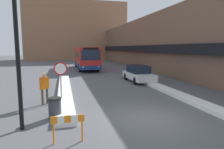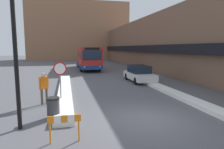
# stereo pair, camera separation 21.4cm
# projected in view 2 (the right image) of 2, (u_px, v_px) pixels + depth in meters

# --- Properties ---
(ground_plane) EXTENTS (160.00, 160.00, 0.00)m
(ground_plane) POSITION_uv_depth(u_px,v_px,m) (146.00, 119.00, 8.98)
(ground_plane) COLOR #515156
(building_row_right) EXTENTS (5.50, 60.00, 7.52)m
(building_row_right) POSITION_uv_depth(u_px,v_px,m) (147.00, 44.00, 33.86)
(building_row_right) COLOR brown
(building_row_right) RESTS_ON ground_plane
(building_backdrop_far) EXTENTS (26.00, 8.00, 15.01)m
(building_backdrop_far) POSITION_uv_depth(u_px,v_px,m) (79.00, 31.00, 53.75)
(building_backdrop_far) COLOR #996B4C
(building_backdrop_far) RESTS_ON ground_plane
(snow_bank_left) EXTENTS (0.90, 13.78, 0.21)m
(snow_bank_left) POSITION_uv_depth(u_px,v_px,m) (65.00, 90.00, 14.62)
(snow_bank_left) COLOR silver
(snow_bank_left) RESTS_ON ground_plane
(snow_bank_right) EXTENTS (0.90, 16.01, 0.23)m
(snow_bank_right) POSITION_uv_depth(u_px,v_px,m) (167.00, 90.00, 14.33)
(snow_bank_right) COLOR silver
(snow_bank_right) RESTS_ON ground_plane
(city_bus) EXTENTS (2.73, 10.73, 3.22)m
(city_bus) POSITION_uv_depth(u_px,v_px,m) (88.00, 57.00, 29.63)
(city_bus) COLOR red
(city_bus) RESTS_ON ground_plane
(parked_car_front) EXTENTS (1.84, 4.42, 1.52)m
(parked_car_front) POSITION_uv_depth(u_px,v_px,m) (139.00, 74.00, 18.73)
(parked_car_front) COLOR silver
(parked_car_front) RESTS_ON ground_plane
(stop_sign) EXTENTS (0.76, 0.08, 2.34)m
(stop_sign) POSITION_uv_depth(u_px,v_px,m) (60.00, 73.00, 11.63)
(stop_sign) COLOR gray
(stop_sign) RESTS_ON ground_plane
(street_lamp) EXTENTS (1.46, 0.36, 6.75)m
(street_lamp) POSITION_uv_depth(u_px,v_px,m) (21.00, 21.00, 7.35)
(street_lamp) COLOR black
(street_lamp) RESTS_ON ground_plane
(pedestrian) EXTENTS (0.51, 0.48, 1.79)m
(pedestrian) POSITION_uv_depth(u_px,v_px,m) (44.00, 85.00, 11.17)
(pedestrian) COLOR brown
(pedestrian) RESTS_ON ground_plane
(trash_bin) EXTENTS (0.59, 0.59, 0.95)m
(trash_bin) POSITION_uv_depth(u_px,v_px,m) (53.00, 108.00, 9.00)
(trash_bin) COLOR #38383D
(trash_bin) RESTS_ON ground_plane
(construction_barricade) EXTENTS (1.10, 0.06, 0.94)m
(construction_barricade) POSITION_uv_depth(u_px,v_px,m) (64.00, 123.00, 6.64)
(construction_barricade) COLOR orange
(construction_barricade) RESTS_ON ground_plane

